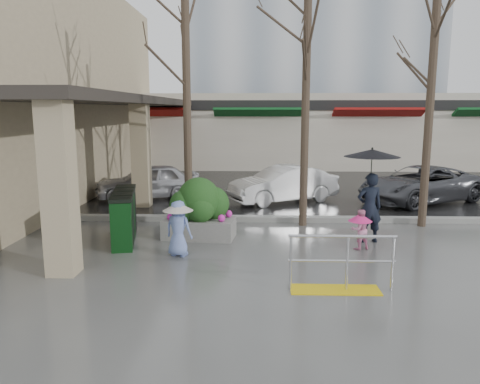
# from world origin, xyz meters

# --- Properties ---
(ground) EXTENTS (120.00, 120.00, 0.00)m
(ground) POSITION_xyz_m (0.00, 0.00, 0.00)
(ground) COLOR #51514F
(ground) RESTS_ON ground
(street_asphalt) EXTENTS (120.00, 36.00, 0.01)m
(street_asphalt) POSITION_xyz_m (0.00, 22.00, 0.01)
(street_asphalt) COLOR black
(street_asphalt) RESTS_ON ground
(curb) EXTENTS (120.00, 0.30, 0.15)m
(curb) POSITION_xyz_m (0.00, 4.00, 0.07)
(curb) COLOR gray
(curb) RESTS_ON ground
(near_building) EXTENTS (6.00, 18.00, 8.00)m
(near_building) POSITION_xyz_m (-9.00, 8.00, 4.00)
(near_building) COLOR tan
(near_building) RESTS_ON ground
(canopy_slab) EXTENTS (2.80, 18.00, 0.25)m
(canopy_slab) POSITION_xyz_m (-4.80, 8.00, 3.62)
(canopy_slab) COLOR #2D2823
(canopy_slab) RESTS_ON pillar_front
(pillar_front) EXTENTS (0.55, 0.55, 3.50)m
(pillar_front) POSITION_xyz_m (-3.90, -0.50, 1.75)
(pillar_front) COLOR tan
(pillar_front) RESTS_ON ground
(pillar_back) EXTENTS (0.55, 0.55, 3.50)m
(pillar_back) POSITION_xyz_m (-3.90, 6.00, 1.75)
(pillar_back) COLOR tan
(pillar_back) RESTS_ON ground
(storefront_row) EXTENTS (34.00, 6.74, 4.00)m
(storefront_row) POSITION_xyz_m (2.00, 17.97, 2.01)
(storefront_row) COLOR beige
(storefront_row) RESTS_ON ground
(handrail) EXTENTS (1.90, 0.50, 1.03)m
(handrail) POSITION_xyz_m (1.36, -1.20, 0.38)
(handrail) COLOR yellow
(handrail) RESTS_ON ground
(tree_west) EXTENTS (3.20, 3.20, 6.80)m
(tree_west) POSITION_xyz_m (-2.00, 3.60, 5.08)
(tree_west) COLOR #382B21
(tree_west) RESTS_ON ground
(tree_midwest) EXTENTS (3.20, 3.20, 7.00)m
(tree_midwest) POSITION_xyz_m (1.20, 3.60, 5.23)
(tree_midwest) COLOR #382B21
(tree_midwest) RESTS_ON ground
(tree_mideast) EXTENTS (3.20, 3.20, 6.50)m
(tree_mideast) POSITION_xyz_m (4.50, 3.60, 4.86)
(tree_mideast) COLOR #382B21
(tree_mideast) RESTS_ON ground
(woman) EXTENTS (1.33, 1.33, 2.32)m
(woman) POSITION_xyz_m (2.63, 1.96, 1.42)
(woman) COLOR black
(woman) RESTS_ON ground
(child_pink) EXTENTS (0.55, 0.55, 0.94)m
(child_pink) POSITION_xyz_m (2.28, 1.34, 0.55)
(child_pink) COLOR pink
(child_pink) RESTS_ON ground
(child_blue) EXTENTS (0.70, 0.68, 1.25)m
(child_blue) POSITION_xyz_m (-1.82, 0.71, 0.73)
(child_blue) COLOR #7289CB
(child_blue) RESTS_ON ground
(planter) EXTENTS (1.85, 1.09, 1.54)m
(planter) POSITION_xyz_m (-1.54, 2.20, 0.73)
(planter) COLOR #65635E
(planter) RESTS_ON ground
(news_boxes) EXTENTS (0.93, 2.26, 1.23)m
(news_boxes) POSITION_xyz_m (-3.36, 1.91, 0.62)
(news_boxes) COLOR #0C3812
(news_boxes) RESTS_ON ground
(car_a) EXTENTS (3.98, 2.54, 1.26)m
(car_a) POSITION_xyz_m (-4.02, 7.38, 0.63)
(car_a) COLOR silver
(car_a) RESTS_ON ground
(car_b) EXTENTS (4.01, 2.95, 1.26)m
(car_b) POSITION_xyz_m (0.83, 6.86, 0.63)
(car_b) COLOR white
(car_b) RESTS_ON ground
(car_c) EXTENTS (4.98, 4.05, 1.26)m
(car_c) POSITION_xyz_m (5.57, 7.00, 0.63)
(car_c) COLOR #4F5056
(car_c) RESTS_ON ground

